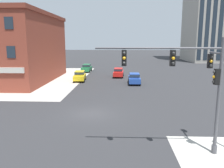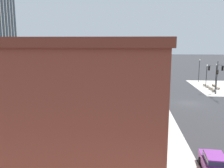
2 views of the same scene
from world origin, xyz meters
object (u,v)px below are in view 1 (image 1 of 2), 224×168
object	(u,v)px
traffic_signal_main	(194,79)
car_cross_far	(80,76)
car_main_northbound_far	(134,78)
car_cross_westbound	(118,72)
car_parked_curb	(87,68)

from	to	relation	value
traffic_signal_main	car_cross_far	world-z (taller)	traffic_signal_main
car_main_northbound_far	car_cross_westbound	size ratio (longest dim) A/B	0.99
car_cross_westbound	car_parked_curb	world-z (taller)	same
car_cross_far	car_cross_westbound	bearing A→B (deg)	35.82
car_parked_curb	car_cross_far	world-z (taller)	same
car_parked_curb	car_main_northbound_far	bearing A→B (deg)	-55.45
car_parked_curb	car_cross_far	xyz separation A→B (m)	(0.59, -11.73, 0.00)
car_main_northbound_far	car_parked_curb	distance (m)	17.05
car_cross_westbound	car_main_northbound_far	bearing A→B (deg)	-69.56
traffic_signal_main	car_main_northbound_far	bearing A→B (deg)	95.62
car_main_northbound_far	car_cross_far	distance (m)	9.36
traffic_signal_main	car_parked_curb	size ratio (longest dim) A/B	1.63
car_main_northbound_far	car_cross_westbound	bearing A→B (deg)	110.44
car_cross_westbound	car_cross_far	distance (m)	7.98
car_cross_westbound	traffic_signal_main	bearing A→B (deg)	-80.73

